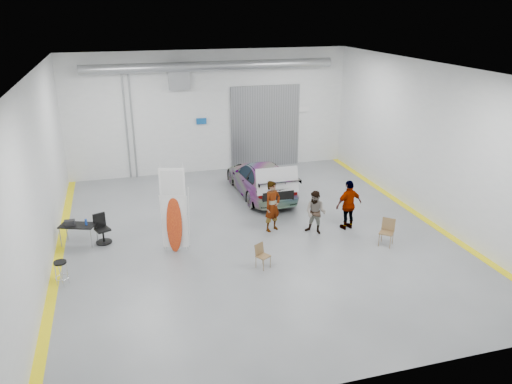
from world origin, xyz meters
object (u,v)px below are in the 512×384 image
object	(u,v)px
person_b	(316,212)
shop_stool	(62,273)
sedan_car	(261,179)
work_table	(75,225)
folding_chair_near	(263,260)
person_a	(273,206)
office_chair	(103,230)
folding_chair_far	(386,237)
person_c	(349,205)
surfboard_display	(176,216)

from	to	relation	value
person_b	shop_stool	xyz separation A→B (m)	(-8.75, -1.33, -0.43)
sedan_car	work_table	size ratio (longest dim) A/B	3.83
person_b	folding_chair_near	distance (m)	3.32
person_a	person_b	size ratio (longest dim) A/B	1.18
person_b	office_chair	world-z (taller)	person_b
office_chair	folding_chair_far	bearing A→B (deg)	-39.72
person_c	surfboard_display	world-z (taller)	surfboard_display
folding_chair_far	work_table	xyz separation A→B (m)	(-10.46, 3.02, 0.46)
work_table	folding_chair_far	bearing A→B (deg)	-16.11
folding_chair_far	person_a	bearing A→B (deg)	-170.82
person_a	person_b	distance (m)	1.61
person_b	person_c	size ratio (longest dim) A/B	0.86
folding_chair_near	person_b	bearing A→B (deg)	5.92
sedan_car	person_a	world-z (taller)	person_a
sedan_car	surfboard_display	xyz separation A→B (m)	(-4.29, -4.43, 0.53)
person_a	office_chair	world-z (taller)	person_a
work_table	office_chair	bearing A→B (deg)	-3.03
person_a	person_c	bearing A→B (deg)	-38.16
person_b	work_table	bearing A→B (deg)	-147.24
folding_chair_far	person_b	bearing A→B (deg)	-176.18
surfboard_display	folding_chair_near	xyz separation A→B (m)	(2.48, -1.96, -1.03)
sedan_car	surfboard_display	world-z (taller)	surfboard_display
person_c	shop_stool	size ratio (longest dim) A/B	2.45
person_c	sedan_car	bearing A→B (deg)	-75.04
folding_chair_near	office_chair	bearing A→B (deg)	114.93
sedan_car	surfboard_display	bearing A→B (deg)	44.27
work_table	person_a	bearing A→B (deg)	-5.84
person_c	work_table	size ratio (longest dim) A/B	1.43
person_b	office_chair	size ratio (longest dim) A/B	1.55
shop_stool	person_b	bearing A→B (deg)	8.63
office_chair	folding_chair_near	bearing A→B (deg)	-56.30
shop_stool	office_chair	bearing A→B (deg)	65.95
sedan_car	folding_chair_near	size ratio (longest dim) A/B	6.41
folding_chair_near	person_c	bearing A→B (deg)	-4.16
surfboard_display	folding_chair_near	world-z (taller)	surfboard_display
office_chair	person_a	bearing A→B (deg)	-28.71
person_c	folding_chair_near	size ratio (longest dim) A/B	2.39
person_c	folding_chair_near	world-z (taller)	person_c
surfboard_display	folding_chair_near	size ratio (longest dim) A/B	3.93
surfboard_display	folding_chair_far	world-z (taller)	surfboard_display
shop_stool	work_table	world-z (taller)	work_table
surfboard_display	shop_stool	bearing A→B (deg)	-143.43
folding_chair_far	folding_chair_near	bearing A→B (deg)	-132.87
surfboard_display	shop_stool	distance (m)	3.99
person_c	shop_stool	bearing A→B (deg)	-3.48
person_a	surfboard_display	bearing A→B (deg)	165.24
sedan_car	folding_chair_far	size ratio (longest dim) A/B	5.36
sedan_car	person_a	bearing A→B (deg)	78.51
person_a	office_chair	xyz separation A→B (m)	(-6.11, 0.67, -0.51)
folding_chair_near	shop_stool	distance (m)	6.18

